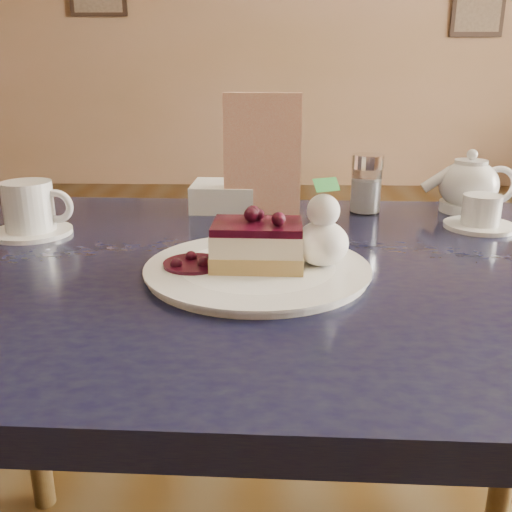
{
  "coord_description": "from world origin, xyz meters",
  "views": [
    {
      "loc": [
        0.04,
        -0.42,
        1.07
      ],
      "look_at": [
        0.02,
        0.27,
        0.85
      ],
      "focal_mm": 40.0,
      "sensor_mm": 36.0,
      "label": 1
    }
  ],
  "objects_px": {
    "dessert_plate": "(257,270)",
    "cheesecake_slice": "(257,245)",
    "tea_set": "(470,192)",
    "coffee_set": "(31,211)",
    "main_table": "(259,313)"
  },
  "relations": [
    {
      "from": "dessert_plate",
      "to": "cheesecake_slice",
      "type": "relative_size",
      "value": 2.39
    },
    {
      "from": "tea_set",
      "to": "coffee_set",
      "type": "bearing_deg",
      "value": -168.52
    },
    {
      "from": "cheesecake_slice",
      "to": "coffee_set",
      "type": "distance_m",
      "value": 0.44
    },
    {
      "from": "dessert_plate",
      "to": "tea_set",
      "type": "relative_size",
      "value": 1.24
    },
    {
      "from": "coffee_set",
      "to": "tea_set",
      "type": "height_order",
      "value": "tea_set"
    },
    {
      "from": "main_table",
      "to": "dessert_plate",
      "type": "distance_m",
      "value": 0.1
    },
    {
      "from": "tea_set",
      "to": "main_table",
      "type": "bearing_deg",
      "value": -143.44
    },
    {
      "from": "dessert_plate",
      "to": "cheesecake_slice",
      "type": "bearing_deg",
      "value": 180.0
    },
    {
      "from": "dessert_plate",
      "to": "cheesecake_slice",
      "type": "xyz_separation_m",
      "value": [
        -0.0,
        0.0,
        0.04
      ]
    },
    {
      "from": "dessert_plate",
      "to": "coffee_set",
      "type": "relative_size",
      "value": 2.1
    },
    {
      "from": "cheesecake_slice",
      "to": "coffee_set",
      "type": "relative_size",
      "value": 0.88
    },
    {
      "from": "cheesecake_slice",
      "to": "tea_set",
      "type": "distance_m",
      "value": 0.54
    },
    {
      "from": "cheesecake_slice",
      "to": "tea_set",
      "type": "relative_size",
      "value": 0.52
    },
    {
      "from": "coffee_set",
      "to": "tea_set",
      "type": "distance_m",
      "value": 0.82
    },
    {
      "from": "main_table",
      "to": "dessert_plate",
      "type": "bearing_deg",
      "value": -90.0
    }
  ]
}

